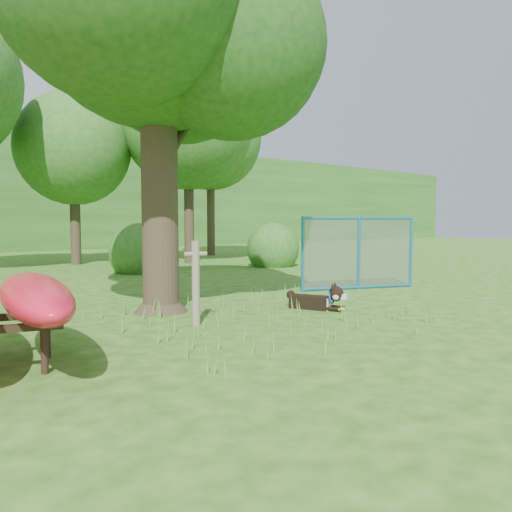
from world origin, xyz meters
TOP-DOWN VIEW (x-y plane):
  - ground at (0.00, 0.00)m, footprint 80.00×80.00m
  - oak_tree at (-0.73, 2.71)m, footprint 5.63×5.39m
  - wooden_post at (-0.82, 1.36)m, footprint 0.35×0.15m
  - husky_dog at (1.56, 1.12)m, footprint 0.63×1.08m
  - fence_section at (4.19, 2.39)m, footprint 2.67×1.11m
  - wildflower_clump at (1.07, 0.17)m, footprint 0.10×0.11m
  - bg_tree_c at (1.50, 13.00)m, footprint 4.00×4.00m
  - bg_tree_d at (5.00, 11.00)m, footprint 4.80×4.80m
  - bg_tree_e at (8.00, 14.00)m, footprint 4.60×4.60m
  - shrub_right at (6.50, 8.00)m, footprint 1.80×1.80m
  - shrub_mid at (2.00, 9.00)m, footprint 1.80×1.80m

SIDE VIEW (x-z plane):
  - ground at x=0.00m, z-range 0.00..0.00m
  - shrub_right at x=6.50m, z-range -0.90..0.90m
  - shrub_mid at x=2.00m, z-range -0.90..0.90m
  - husky_dog at x=1.56m, z-range -0.07..0.43m
  - wildflower_clump at x=1.07m, z-range 0.07..0.29m
  - wooden_post at x=-0.82m, z-range 0.04..1.30m
  - fence_section at x=4.19m, z-range -0.55..2.21m
  - bg_tree_c at x=1.50m, z-range 1.05..7.17m
  - bg_tree_d at x=5.00m, z-range 1.33..8.83m
  - oak_tree at x=-0.73m, z-range 1.28..8.97m
  - bg_tree_e at x=8.00m, z-range 1.46..9.01m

